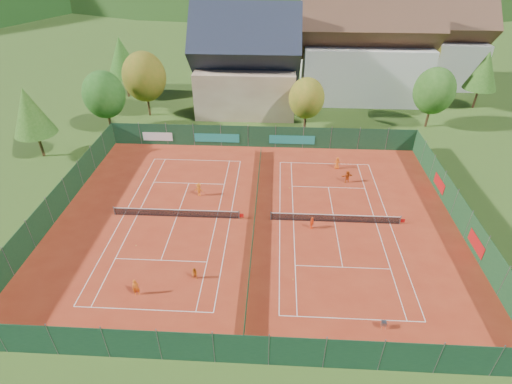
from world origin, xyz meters
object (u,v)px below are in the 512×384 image
object	(u,v)px
player_left_near	(136,288)
ball_hopper	(384,323)
hotel_block_a	(364,53)
player_left_far	(199,190)
player_right_far_b	(347,177)
player_left_mid	(195,274)
player_right_far_a	(337,163)
hotel_block_b	(435,47)
player_right_near	(312,223)
chalet	(246,67)

from	to	relation	value
player_left_near	ball_hopper	bearing A→B (deg)	-26.91
hotel_block_a	player_left_far	world-z (taller)	hotel_block_a
ball_hopper	player_right_far_b	size ratio (longest dim) A/B	0.53
player_left_near	player_left_mid	world-z (taller)	player_left_near
player_right_far_b	player_left_near	bearing A→B (deg)	27.74
hotel_block_a	player_left_near	size ratio (longest dim) A/B	13.75
player_right_far_a	ball_hopper	bearing A→B (deg)	95.73
hotel_block_b	player_left_mid	world-z (taller)	hotel_block_b
player_left_far	player_right_far_b	bearing A→B (deg)	-153.38
player_left_near	player_right_near	size ratio (longest dim) A/B	1.17
hotel_block_a	player_right_far_a	size ratio (longest dim) A/B	14.31
player_right_far_a	chalet	bearing A→B (deg)	-53.25
hotel_block_a	player_right_near	bearing A→B (deg)	-105.63
player_right_near	player_left_mid	bearing A→B (deg)	154.65
chalet	player_right_far_a	world-z (taller)	chalet
hotel_block_a	chalet	bearing A→B (deg)	-162.47
player_left_near	player_left_mid	distance (m)	4.75
hotel_block_b	player_left_far	xyz separation A→B (m)	(-36.34, -40.01, -5.85)
hotel_block_a	player_right_near	world-z (taller)	hotel_block_a
ball_hopper	player_right_far_a	bearing A→B (deg)	91.80
player_left_mid	hotel_block_a	bearing A→B (deg)	94.27
player_right_far_b	ball_hopper	bearing A→B (deg)	74.18
chalet	hotel_block_a	distance (m)	19.94
player_left_mid	player_left_far	distance (m)	12.59
player_right_far_b	hotel_block_b	bearing A→B (deg)	-134.18
player_left_mid	player_right_near	size ratio (longest dim) A/B	0.88
ball_hopper	player_right_near	distance (m)	12.33
ball_hopper	player_left_far	xyz separation A→B (m)	(-16.49, 16.59, 0.21)
hotel_block_a	hotel_block_b	distance (m)	16.14
hotel_block_a	player_right_near	distance (m)	39.14
player_left_mid	player_right_far_a	distance (m)	23.76
player_left_mid	player_left_far	bearing A→B (deg)	127.27
player_left_far	player_right_near	distance (m)	13.01
player_left_far	hotel_block_a	bearing A→B (deg)	-110.75
player_right_near	player_right_far_b	bearing A→B (deg)	1.16
hotel_block_b	player_right_far_b	world-z (taller)	hotel_block_b
chalet	ball_hopper	bearing A→B (deg)	-72.85
ball_hopper	player_right_far_a	distance (m)	23.36
hotel_block_a	player_right_far_b	size ratio (longest dim) A/B	14.34
ball_hopper	player_left_mid	distance (m)	15.27
player_right_near	player_right_far_a	world-z (taller)	player_right_far_a
hotel_block_b	player_right_near	size ratio (longest dim) A/B	12.89
chalet	ball_hopper	world-z (taller)	chalet
hotel_block_a	player_right_far_a	distance (m)	26.92
hotel_block_a	ball_hopper	size ratio (longest dim) A/B	27.00
player_left_mid	player_right_far_b	distance (m)	21.86
ball_hopper	player_right_far_b	xyz separation A→B (m)	(0.07, 20.25, 0.20)
hotel_block_b	player_right_far_a	xyz separation A→B (m)	(-20.58, -33.25, -5.86)
player_left_far	player_right_far_a	xyz separation A→B (m)	(15.76, 6.76, -0.01)
player_left_mid	player_left_far	size ratio (longest dim) A/B	0.77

